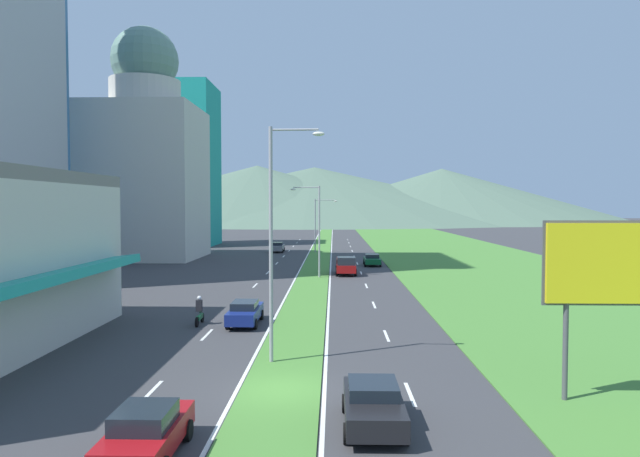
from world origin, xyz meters
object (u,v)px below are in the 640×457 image
billboard_roadside (618,270)px  motorcycle_rider (199,313)px  street_lamp_near (276,231)px  pickup_truck_0 (346,265)px  car_3 (372,260)px  car_4 (146,432)px  car_2 (278,247)px  street_lamp_far (318,221)px  car_0 (373,404)px  street_lamp_mid (316,225)px  car_1 (245,312)px

billboard_roadside → motorcycle_rider: billboard_roadside is taller
street_lamp_near → pickup_truck_0: bearing=83.2°
pickup_truck_0 → billboard_roadside: bearing=13.5°
car_3 → car_4: 53.89m
street_lamp_near → car_2: street_lamp_near is taller
car_4 → street_lamp_far: bearing=-2.4°
billboard_roadside → car_4: bearing=-162.2°
pickup_truck_0 → street_lamp_near: bearing=-6.8°
street_lamp_far → car_0: (3.76, -69.40, -4.14)m
street_lamp_near → street_lamp_far: size_ratio=1.32×
car_0 → car_3: (3.38, 50.36, -0.04)m
billboard_roadside → car_3: (-5.88, 47.79, -4.27)m
car_0 → motorcycle_rider: motorcycle_rider is taller
car_2 → car_3: 23.54m
car_4 → motorcycle_rider: bearing=8.8°
street_lamp_mid → car_2: 32.29m
street_lamp_mid → car_0: street_lamp_mid is taller
street_lamp_far → car_1: street_lamp_far is taller
billboard_roadside → street_lamp_far: bearing=101.0°
car_3 → car_4: car_4 is taller
car_0 → street_lamp_mid: bearing=-175.4°
street_lamp_far → car_3: bearing=-69.5°
car_0 → car_4: size_ratio=1.03×
street_lamp_near → car_0: bearing=-61.9°
billboard_roadside → car_4: 17.35m
street_lamp_mid → car_1: bearing=-99.4°
pickup_truck_0 → motorcycle_rider: bearing=-20.7°
street_lamp_near → billboard_roadside: (13.27, -4.93, -1.19)m
street_lamp_near → motorcycle_rider: size_ratio=5.50×
car_2 → pickup_truck_0: pickup_truck_0 is taller
street_lamp_near → street_lamp_far: (0.25, 61.90, -1.28)m
car_2 → pickup_truck_0: bearing=-160.6°
street_lamp_mid → street_lamp_far: bearing=91.2°
street_lamp_near → car_0: (4.01, -7.50, -5.42)m
street_lamp_mid → car_1: size_ratio=1.98×
car_1 → car_4: bearing=-179.9°
car_4 → pickup_truck_0: pickup_truck_0 is taller
street_lamp_far → billboard_roadside: size_ratio=1.22×
street_lamp_near → car_0: 10.09m
street_lamp_near → car_2: bearing=95.6°
car_0 → pickup_truck_0: 41.12m
car_3 → motorcycle_rider: size_ratio=2.23×
car_2 → car_3: bearing=-145.1°
billboard_roadside → car_1: (-16.07, 13.44, -4.24)m
car_0 → motorcycle_rider: bearing=-148.7°
street_lamp_near → billboard_roadside: street_lamp_near is taller
street_lamp_mid → pickup_truck_0: (3.08, 2.64, -4.39)m
street_lamp_near → car_1: street_lamp_near is taller
street_lamp_far → car_2: bearing=177.5°
street_lamp_mid → car_4: street_lamp_mid is taller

